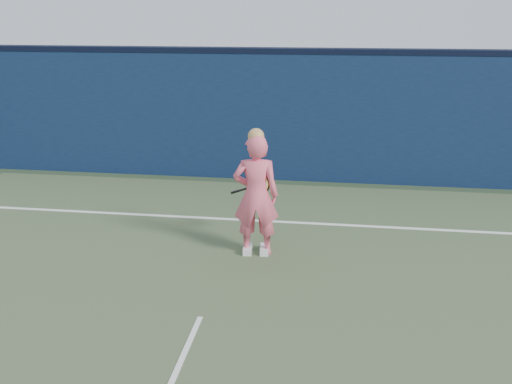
# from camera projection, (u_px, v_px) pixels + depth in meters

# --- Properties ---
(ground) EXTENTS (80.00, 80.00, 0.00)m
(ground) POSITION_uv_depth(u_px,v_px,m) (176.00, 374.00, 5.15)
(ground) COLOR #2E3E26
(ground) RESTS_ON ground
(backstop_wall) EXTENTS (24.00, 0.40, 2.50)m
(backstop_wall) POSITION_uv_depth(u_px,v_px,m) (262.00, 117.00, 10.86)
(backstop_wall) COLOR #0E1D3D
(backstop_wall) RESTS_ON ground
(wall_cap) EXTENTS (24.00, 0.42, 0.10)m
(wall_cap) POSITION_uv_depth(u_px,v_px,m) (263.00, 50.00, 10.44)
(wall_cap) COLOR black
(wall_cap) RESTS_ON backstop_wall
(player) EXTENTS (0.66, 0.47, 1.81)m
(player) POSITION_uv_depth(u_px,v_px,m) (256.00, 195.00, 7.45)
(player) COLOR #F76079
(player) RESTS_ON ground
(racket) EXTENTS (0.58, 0.19, 0.31)m
(racket) POSITION_uv_depth(u_px,v_px,m) (258.00, 186.00, 7.88)
(racket) COLOR black
(racket) RESTS_ON ground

